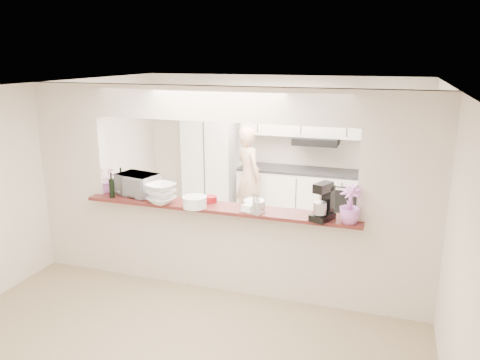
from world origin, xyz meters
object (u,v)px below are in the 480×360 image
at_px(refrigerator, 398,183).
at_px(toaster_oven, 137,184).
at_px(person, 249,177).
at_px(stand_mixer, 324,203).

bearing_deg(refrigerator, toaster_oven, -140.91).
distance_m(refrigerator, person, 2.42).
bearing_deg(person, refrigerator, -127.53).
xyz_separation_m(stand_mixer, person, (-1.60, 2.43, -0.44)).
relative_size(refrigerator, person, 1.01).
distance_m(stand_mixer, person, 2.94).
height_order(refrigerator, toaster_oven, refrigerator).
xyz_separation_m(refrigerator, person, (-2.39, -0.35, -0.01)).
bearing_deg(refrigerator, person, -171.58).
xyz_separation_m(toaster_oven, person, (0.81, 2.25, -0.39)).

